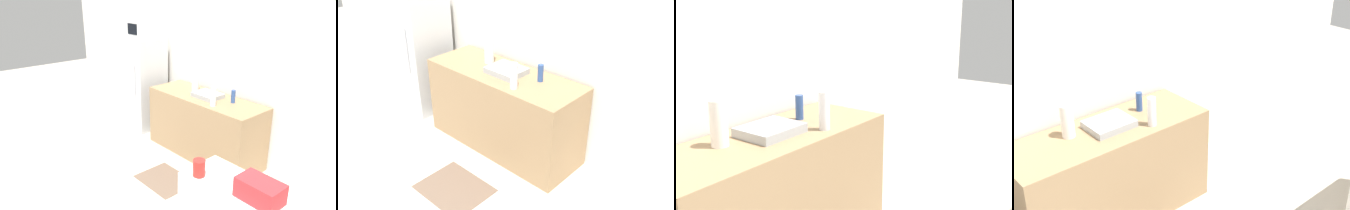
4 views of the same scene
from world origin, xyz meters
The scene contains 6 objects.
wall_back centered at (0.00, 2.79, 1.30)m, with size 8.00×0.06×2.60m, color white.
counter centered at (0.21, 2.42, 0.45)m, with size 1.74×0.63×0.89m, color #937551.
sink_basin centered at (0.24, 2.43, 0.92)m, with size 0.37×0.30×0.06m, color #9EA3A8.
bottle_tall centered at (0.53, 2.22, 1.02)m, with size 0.07×0.07×0.25m, color silver.
bottle_short centered at (0.62, 2.51, 0.98)m, with size 0.06×0.06×0.17m, color #2D4C8C.
paper_towel_roll centered at (-0.08, 2.51, 1.03)m, with size 0.10×0.10×0.28m, color white.
Camera 4 is at (-1.55, -0.52, 2.75)m, focal length 50.00 mm.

